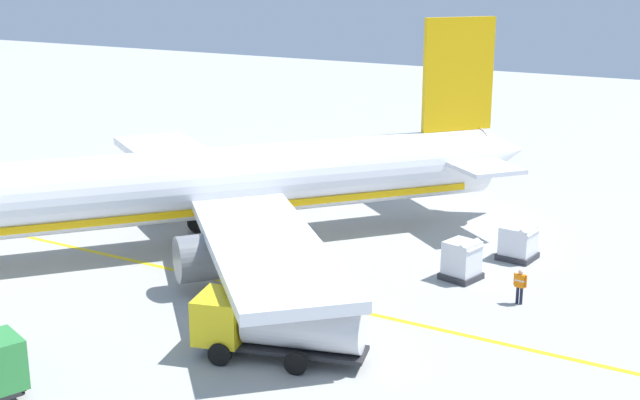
% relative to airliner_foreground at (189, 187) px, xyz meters
% --- Properties ---
extents(airliner_foreground, '(34.46, 29.96, 11.90)m').
position_rel_airliner_foreground_xyz_m(airliner_foreground, '(0.00, 0.00, 0.00)').
color(airliner_foreground, white).
rests_on(airliner_foreground, ground).
extents(service_truck_fuel, '(3.73, 6.89, 2.40)m').
position_rel_airliner_foreground_xyz_m(service_truck_fuel, '(-8.88, -11.39, -1.99)').
color(service_truck_fuel, yellow).
rests_on(service_truck_fuel, ground).
extents(cargo_container_near, '(1.97, 1.97, 2.02)m').
position_rel_airliner_foreground_xyz_m(cargo_container_near, '(2.95, -14.33, -2.43)').
color(cargo_container_near, '#333338').
rests_on(cargo_container_near, ground).
extents(cargo_container_far, '(1.92, 1.92, 1.88)m').
position_rel_airliner_foreground_xyz_m(cargo_container_far, '(7.20, -15.76, -2.51)').
color(cargo_container_far, '#333338').
rests_on(cargo_container_far, ground).
extents(crew_marshaller, '(0.28, 0.63, 1.62)m').
position_rel_airliner_foreground_xyz_m(crew_marshaller, '(1.28, -17.73, -2.44)').
color(crew_marshaller, '#191E33').
rests_on(crew_marshaller, ground).
extents(crew_loader_right, '(0.63, 0.26, 1.77)m').
position_rel_airliner_foreground_xyz_m(crew_loader_right, '(-1.19, -5.91, -2.34)').
color(crew_loader_right, '#191E33').
rests_on(crew_loader_right, ground).
extents(apron_guide_line, '(0.30, 60.00, 0.01)m').
position_rel_airliner_foreground_xyz_m(apron_guide_line, '(-3.17, -4.64, -3.39)').
color(apron_guide_line, yellow).
rests_on(apron_guide_line, ground).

